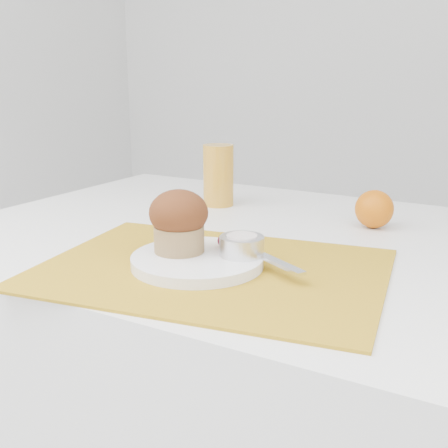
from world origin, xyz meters
The scene contains 11 objects.
table centered at (0.00, 0.05, 0.38)m, with size 1.20×0.80×0.75m, color white.
placemat centered at (-0.01, -0.15, 0.75)m, with size 0.50×0.37×0.00m, color #B58619.
plate centered at (-0.03, -0.15, 0.76)m, with size 0.20×0.20×0.02m, color white.
ramekin centered at (0.02, -0.12, 0.78)m, with size 0.07×0.07×0.03m, color silver.
cream centered at (0.02, -0.12, 0.80)m, with size 0.05×0.05×0.01m, color silver.
raspberry_near centered at (-0.02, -0.10, 0.78)m, with size 0.02×0.02×0.02m, color #510211.
raspberry_far centered at (-0.01, -0.11, 0.78)m, with size 0.02×0.02×0.02m, color #52020E.
butter_knife centered at (0.05, -0.11, 0.77)m, with size 0.19×0.01×0.00m, color silver.
orange centered at (0.13, 0.20, 0.79)m, with size 0.07×0.07×0.07m, color #D56407.
juice_glass centered at (-0.22, 0.22, 0.82)m, with size 0.07×0.07×0.13m, color gold.
muffin centered at (-0.07, -0.15, 0.82)m, with size 0.10×0.10×0.10m.
Camera 1 is at (0.39, -0.82, 1.03)m, focal length 45.00 mm.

